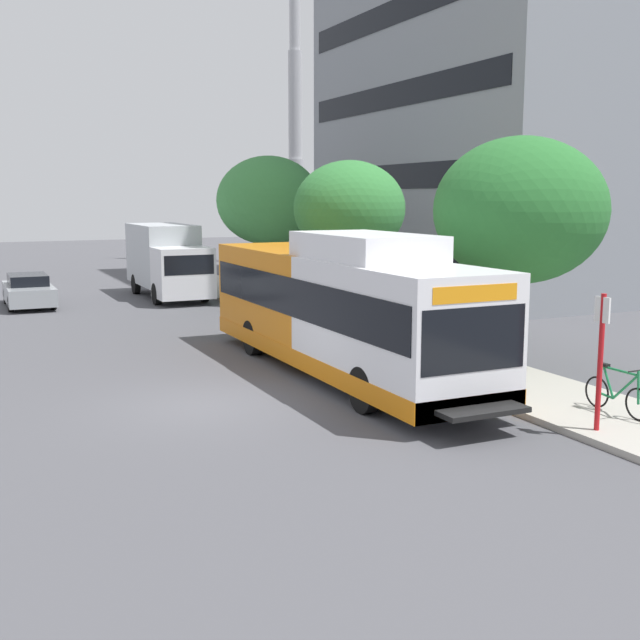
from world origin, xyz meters
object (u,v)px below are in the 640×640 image
(street_tree_near_stop, at_px, (520,211))
(street_tree_far_block, at_px, (269,201))
(box_truck_background, at_px, (167,259))
(parked_car_far_lane, at_px, (29,291))
(bicycle_parked, at_px, (617,394))
(street_tree_mid_block, at_px, (349,209))
(bus_stop_sign_pole, at_px, (601,352))
(transit_bus, at_px, (339,308))

(street_tree_near_stop, bearing_deg, street_tree_far_block, 91.27)
(street_tree_far_block, relative_size, box_truck_background, 0.87)
(parked_car_far_lane, bearing_deg, bicycle_parked, -67.80)
(street_tree_mid_block, distance_m, street_tree_far_block, 7.50)
(street_tree_far_block, bearing_deg, street_tree_near_stop, -88.73)
(parked_car_far_lane, bearing_deg, street_tree_mid_block, -45.02)
(bus_stop_sign_pole, bearing_deg, street_tree_near_stop, 67.83)
(transit_bus, height_order, street_tree_near_stop, street_tree_near_stop)
(bicycle_parked, xyz_separation_m, street_tree_near_stop, (0.81, 4.25, 3.59))
(bus_stop_sign_pole, relative_size, street_tree_mid_block, 0.46)
(bus_stop_sign_pole, height_order, street_tree_far_block, street_tree_far_block)
(bus_stop_sign_pole, distance_m, street_tree_far_block, 21.37)
(bicycle_parked, bearing_deg, bus_stop_sign_pole, -150.48)
(bicycle_parked, relative_size, street_tree_far_block, 0.29)
(bicycle_parked, height_order, street_tree_far_block, street_tree_far_block)
(transit_bus, distance_m, bicycle_parked, 7.06)
(transit_bus, height_order, parked_car_far_lane, transit_bus)
(bicycle_parked, distance_m, street_tree_mid_block, 13.44)
(bus_stop_sign_pole, xyz_separation_m, box_truck_background, (-2.16, 23.94, 0.09))
(transit_bus, xyz_separation_m, bicycle_parked, (3.24, -6.17, -1.14))
(parked_car_far_lane, relative_size, box_truck_background, 0.64)
(street_tree_near_stop, bearing_deg, street_tree_mid_block, 91.89)
(street_tree_mid_block, distance_m, parked_car_far_lane, 14.33)
(parked_car_far_lane, bearing_deg, transit_bus, -69.96)
(transit_bus, distance_m, street_tree_far_block, 14.99)
(bicycle_parked, height_order, box_truck_background, box_truck_background)
(street_tree_mid_block, height_order, box_truck_background, street_tree_mid_block)
(bicycle_parked, distance_m, parked_car_far_lane, 24.63)
(street_tree_near_stop, height_order, box_truck_background, street_tree_near_stop)
(street_tree_near_stop, xyz_separation_m, box_truck_background, (-4.17, 19.02, -2.41))
(bus_stop_sign_pole, bearing_deg, transit_bus, 106.65)
(street_tree_far_block, bearing_deg, parked_car_far_lane, 166.51)
(street_tree_mid_block, xyz_separation_m, box_truck_background, (-3.88, 10.30, -2.34))
(bus_stop_sign_pole, distance_m, box_truck_background, 24.04)
(bus_stop_sign_pole, bearing_deg, box_truck_background, 95.17)
(bicycle_parked, relative_size, parked_car_far_lane, 0.39)
(transit_bus, relative_size, box_truck_background, 1.75)
(bus_stop_sign_pole, xyz_separation_m, street_tree_near_stop, (2.01, 4.93, 2.51))
(transit_bus, height_order, street_tree_mid_block, street_tree_mid_block)
(transit_bus, distance_m, box_truck_background, 17.10)
(bicycle_parked, bearing_deg, street_tree_near_stop, 79.17)
(bus_stop_sign_pole, bearing_deg, parked_car_far_lane, 109.06)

